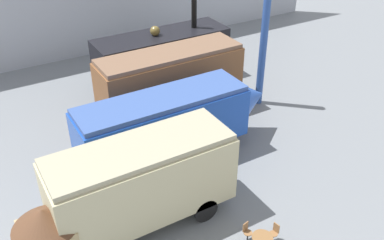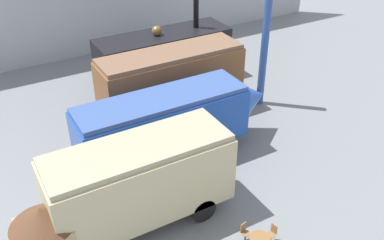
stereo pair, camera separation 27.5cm
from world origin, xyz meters
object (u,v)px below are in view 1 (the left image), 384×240
object	(u,v)px
ticket_kiosk	(48,237)
passenger_coach_vintage	(142,179)
cafe_table_near	(262,240)
visitor_person	(187,160)
streamlined_locomotive	(177,118)
steam_locomotive	(162,52)
passenger_coach_wooden	(171,78)

from	to	relation	value
ticket_kiosk	passenger_coach_vintage	bearing A→B (deg)	7.26
cafe_table_near	visitor_person	bearing A→B (deg)	92.05
cafe_table_near	streamlined_locomotive	bearing A→B (deg)	87.60
streamlined_locomotive	passenger_coach_vintage	distance (m)	4.98
steam_locomotive	streamlined_locomotive	bearing A→B (deg)	-112.25
streamlined_locomotive	visitor_person	distance (m)	2.24
passenger_coach_wooden	streamlined_locomotive	world-z (taller)	passenger_coach_wooden
passenger_coach_vintage	cafe_table_near	bearing A→B (deg)	-49.65
steam_locomotive	streamlined_locomotive	size ratio (longest dim) A/B	0.86
streamlined_locomotive	passenger_coach_vintage	xyz separation A→B (m)	(-3.54, -3.50, 0.10)
passenger_coach_vintage	steam_locomotive	bearing A→B (deg)	59.33
passenger_coach_wooden	cafe_table_near	xyz separation A→B (m)	(-1.92, -10.99, -1.84)
steam_locomotive	passenger_coach_wooden	world-z (taller)	steam_locomotive
streamlined_locomotive	ticket_kiosk	bearing A→B (deg)	-152.03
steam_locomotive	visitor_person	xyz separation A→B (m)	(-3.77, -9.78, -1.16)
steam_locomotive	visitor_person	size ratio (longest dim) A/B	5.23
passenger_coach_wooden	ticket_kiosk	distance (m)	11.99
cafe_table_near	visitor_person	xyz separation A→B (m)	(-0.20, 5.52, 0.34)
streamlined_locomotive	ticket_kiosk	distance (m)	8.56
steam_locomotive	passenger_coach_wooden	size ratio (longest dim) A/B	1.07
passenger_coach_wooden	ticket_kiosk	size ratio (longest dim) A/B	2.80
streamlined_locomotive	passenger_coach_vintage	size ratio (longest dim) A/B	1.40
passenger_coach_wooden	passenger_coach_vintage	world-z (taller)	passenger_coach_wooden
passenger_coach_vintage	visitor_person	size ratio (longest dim) A/B	4.31
passenger_coach_wooden	steam_locomotive	bearing A→B (deg)	68.90
visitor_person	streamlined_locomotive	bearing A→B (deg)	74.27
passenger_coach_wooden	cafe_table_near	distance (m)	11.31
cafe_table_near	visitor_person	size ratio (longest dim) A/B	0.49
steam_locomotive	streamlined_locomotive	distance (m)	8.64
steam_locomotive	streamlined_locomotive	world-z (taller)	steam_locomotive
ticket_kiosk	visitor_person	bearing A→B (deg)	17.49
ticket_kiosk	passenger_coach_wooden	bearing A→B (deg)	40.05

